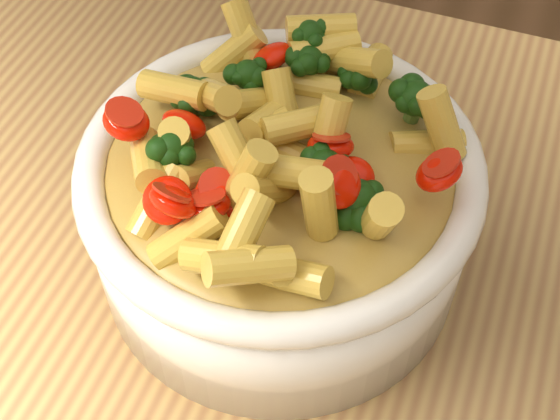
% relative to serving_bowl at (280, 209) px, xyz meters
% --- Properties ---
extents(serving_bowl, '(0.26, 0.26, 0.11)m').
position_rel_serving_bowl_xyz_m(serving_bowl, '(0.00, 0.00, 0.00)').
color(serving_bowl, white).
rests_on(serving_bowl, table).
extents(pasta_salad, '(0.21, 0.21, 0.05)m').
position_rel_serving_bowl_xyz_m(pasta_salad, '(0.00, 0.00, 0.07)').
color(pasta_salad, '#E5C648').
rests_on(pasta_salad, serving_bowl).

